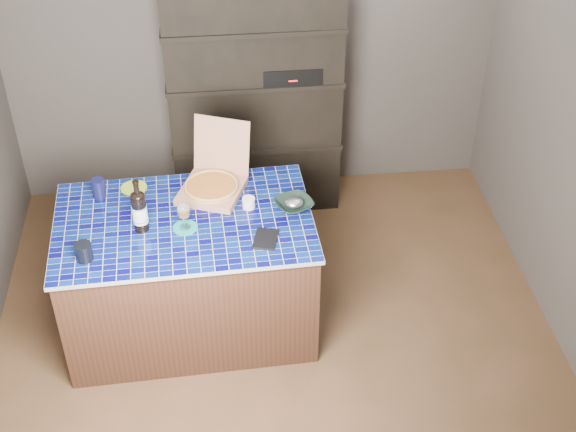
{
  "coord_description": "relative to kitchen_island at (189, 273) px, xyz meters",
  "views": [
    {
      "loc": [
        -0.3,
        -3.46,
        3.68
      ],
      "look_at": [
        0.07,
        0.0,
        0.99
      ],
      "focal_mm": 50.0,
      "sensor_mm": 36.0,
      "label": 1
    }
  ],
  "objects": [
    {
      "name": "bowl",
      "position": [
        0.65,
        0.05,
        0.44
      ],
      "size": [
        0.28,
        0.28,
        0.05
      ],
      "primitive_type": "imported",
      "rotation": [
        0.0,
        0.0,
        0.42
      ],
      "color": "black",
      "rests_on": "kitchen_island"
    },
    {
      "name": "room",
      "position": [
        0.51,
        -0.24,
        0.84
      ],
      "size": [
        3.5,
        3.5,
        3.5
      ],
      "color": "brown",
      "rests_on": "ground"
    },
    {
      "name": "white_jar",
      "position": [
        0.39,
        0.09,
        0.44
      ],
      "size": [
        0.08,
        0.08,
        0.07
      ],
      "primitive_type": "cylinder",
      "color": "silver",
      "rests_on": "kitchen_island"
    },
    {
      "name": "wine_glass",
      "position": [
        0.01,
        -0.07,
        0.53
      ],
      "size": [
        0.08,
        0.08,
        0.17
      ],
      "color": "white",
      "rests_on": "teal_trivet"
    },
    {
      "name": "foil_contents",
      "position": [
        0.65,
        0.05,
        0.45
      ],
      "size": [
        0.11,
        0.09,
        0.05
      ],
      "primitive_type": "ellipsoid",
      "color": "silver",
      "rests_on": "bowl"
    },
    {
      "name": "dvd_case",
      "position": [
        0.46,
        -0.23,
        0.42
      ],
      "size": [
        0.17,
        0.2,
        0.01
      ],
      "primitive_type": "cube",
      "rotation": [
        0.0,
        0.0,
        -0.25
      ],
      "color": "black",
      "rests_on": "kitchen_island"
    },
    {
      "name": "navy_cup",
      "position": [
        -0.5,
        0.29,
        0.47
      ],
      "size": [
        0.08,
        0.08,
        0.12
      ],
      "primitive_type": "cylinder",
      "color": "black",
      "rests_on": "kitchen_island"
    },
    {
      "name": "mead_bottle",
      "position": [
        -0.24,
        -0.05,
        0.54
      ],
      "size": [
        0.09,
        0.09,
        0.34
      ],
      "color": "black",
      "rests_on": "kitchen_island"
    },
    {
      "name": "teal_trivet",
      "position": [
        0.01,
        -0.07,
        0.41
      ],
      "size": [
        0.14,
        0.14,
        0.01
      ],
      "primitive_type": "cylinder",
      "color": "#188181",
      "rests_on": "kitchen_island"
    },
    {
      "name": "pizza_box",
      "position": [
        0.18,
        0.27,
        0.46
      ],
      "size": [
        0.49,
        0.53,
        0.39
      ],
      "rotation": [
        0.0,
        0.0,
        -0.37
      ],
      "color": "#9A694F",
      "rests_on": "kitchen_island"
    },
    {
      "name": "tumbler",
      "position": [
        -0.54,
        -0.29,
        0.46
      ],
      "size": [
        0.09,
        0.09,
        0.1
      ],
      "primitive_type": "cylinder",
      "color": "black",
      "rests_on": "kitchen_island"
    },
    {
      "name": "kitchen_island",
      "position": [
        0.0,
        0.0,
        0.0
      ],
      "size": [
        1.53,
        1.01,
        0.82
      ],
      "rotation": [
        0.0,
        0.0,
        0.04
      ],
      "color": "#412419",
      "rests_on": "floor"
    },
    {
      "name": "green_trivet",
      "position": [
        -0.3,
        0.36,
        0.41
      ],
      "size": [
        0.16,
        0.16,
        0.01
      ],
      "primitive_type": "cylinder",
      "color": "#9FC72A",
      "rests_on": "kitchen_island"
    },
    {
      "name": "shelving_unit",
      "position": [
        0.52,
        1.29,
        0.49
      ],
      "size": [
        1.2,
        0.41,
        1.8
      ],
      "color": "black",
      "rests_on": "floor"
    }
  ]
}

